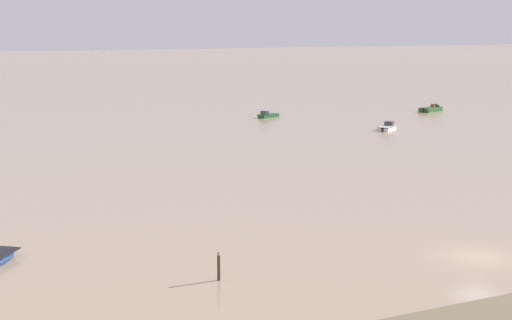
{
  "coord_description": "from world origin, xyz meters",
  "views": [
    {
      "loc": [
        -33.81,
        -36.66,
        14.27
      ],
      "look_at": [
        3.24,
        37.11,
        0.23
      ],
      "focal_mm": 56.25,
      "sensor_mm": 36.0,
      "label": 1
    }
  ],
  "objects_px": {
    "mooring_post_near": "(219,267)",
    "motorboat_moored_2": "(433,109)",
    "motorboat_moored_1": "(266,116)",
    "motorboat_moored_3": "(389,128)"
  },
  "relations": [
    {
      "from": "motorboat_moored_2",
      "to": "motorboat_moored_3",
      "type": "bearing_deg",
      "value": -163.2
    },
    {
      "from": "motorboat_moored_2",
      "to": "mooring_post_near",
      "type": "bearing_deg",
      "value": -157.22
    },
    {
      "from": "motorboat_moored_1",
      "to": "mooring_post_near",
      "type": "distance_m",
      "value": 79.66
    },
    {
      "from": "motorboat_moored_2",
      "to": "mooring_post_near",
      "type": "distance_m",
      "value": 94.63
    },
    {
      "from": "motorboat_moored_3",
      "to": "motorboat_moored_2",
      "type": "bearing_deg",
      "value": 2.9
    },
    {
      "from": "motorboat_moored_1",
      "to": "motorboat_moored_2",
      "type": "xyz_separation_m",
      "value": [
        29.32,
        -3.94,
        0.02
      ]
    },
    {
      "from": "motorboat_moored_1",
      "to": "motorboat_moored_3",
      "type": "xyz_separation_m",
      "value": [
        8.65,
        -20.02,
        0.01
      ]
    },
    {
      "from": "motorboat_moored_3",
      "to": "motorboat_moored_1",
      "type": "bearing_deg",
      "value": 78.39
    },
    {
      "from": "motorboat_moored_1",
      "to": "mooring_post_near",
      "type": "height_order",
      "value": "mooring_post_near"
    },
    {
      "from": "mooring_post_near",
      "to": "motorboat_moored_2",
      "type": "bearing_deg",
      "value": 43.86
    }
  ]
}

